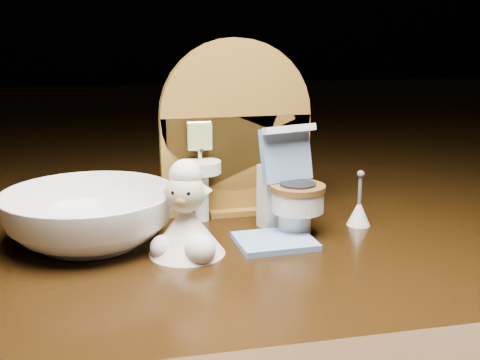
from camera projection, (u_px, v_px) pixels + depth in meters
The scene contains 6 objects.
backdrop_panel at pixel (235, 138), 0.52m from camera, with size 0.13×0.05×0.15m.
toy_toilet at pixel (290, 193), 0.48m from camera, with size 0.05×0.06×0.09m.
bath_mat at pixel (275, 241), 0.46m from camera, with size 0.06×0.05×0.00m, color #6A8ABA.
toilet_brush at pixel (359, 211), 0.50m from camera, with size 0.02×0.02×0.05m.
plush_lamb at pixel (186, 222), 0.43m from camera, with size 0.06×0.06×0.07m.
ceramic_bowl at pixel (90, 217), 0.45m from camera, with size 0.13×0.13×0.04m, color white.
Camera 1 is at (-0.11, -0.43, 0.16)m, focal length 45.00 mm.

